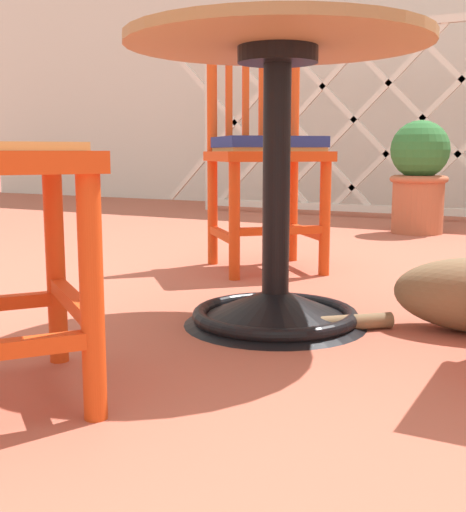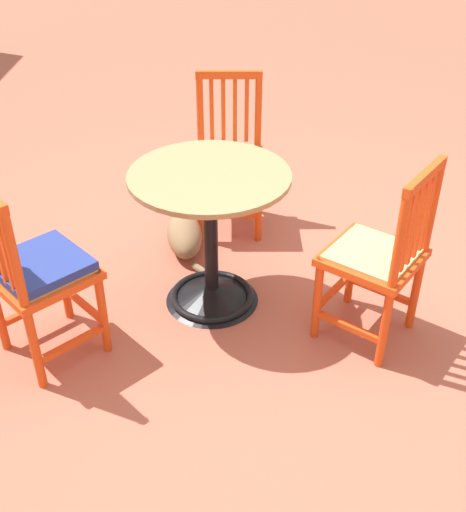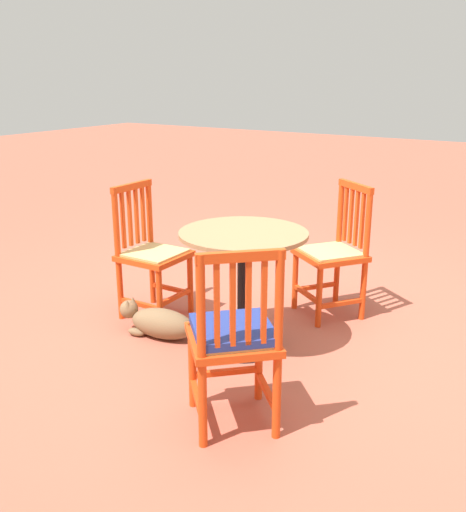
# 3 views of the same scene
# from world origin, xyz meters

# --- Properties ---
(ground_plane) EXTENTS (24.00, 24.00, 0.00)m
(ground_plane) POSITION_xyz_m (0.00, 0.00, 0.00)
(ground_plane) COLOR #AD5642
(lattice_fence_panel) EXTENTS (3.53, 0.06, 1.33)m
(lattice_fence_panel) POSITION_xyz_m (-0.46, 3.10, 0.67)
(lattice_fence_panel) COLOR silver
(lattice_fence_panel) RESTS_ON ground_plane
(cafe_table) EXTENTS (0.76, 0.76, 0.73)m
(cafe_table) POSITION_xyz_m (0.07, 0.22, 0.28)
(cafe_table) COLOR black
(cafe_table) RESTS_ON ground_plane
(orange_chair_at_corner) EXTENTS (0.57, 0.57, 0.91)m
(orange_chair_at_corner) POSITION_xyz_m (-0.32, 0.95, 0.45)
(orange_chair_at_corner) COLOR #D64214
(orange_chair_at_corner) RESTS_ON ground_plane
(terracotta_planter) EXTENTS (0.32, 0.32, 0.62)m
(terracotta_planter) POSITION_xyz_m (-0.07, 2.37, 0.33)
(terracotta_planter) COLOR #B25B3D
(terracotta_planter) RESTS_ON ground_plane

